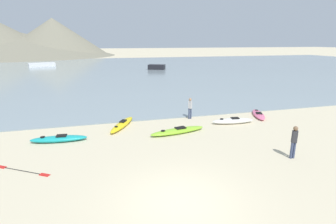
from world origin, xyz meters
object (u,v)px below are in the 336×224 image
object	(u,v)px
kayak_on_sand_4	(122,124)
kayak_on_sand_2	(178,131)
kayak_on_sand_1	(233,121)
kayak_on_sand_0	(258,114)
person_near_foreground	(294,140)
moored_boat_1	(157,67)
person_near_waterline	(190,107)
loose_paddle	(22,171)
moored_boat_0	(42,65)
kayak_on_sand_3	(59,139)

from	to	relation	value
kayak_on_sand_4	kayak_on_sand_2	bearing A→B (deg)	-34.78
kayak_on_sand_1	kayak_on_sand_2	bearing A→B (deg)	-168.37
kayak_on_sand_0	person_near_foreground	size ratio (longest dim) A/B	1.82
kayak_on_sand_4	moored_boat_1	world-z (taller)	moored_boat_1
kayak_on_sand_4	person_near_foreground	size ratio (longest dim) A/B	2.07
kayak_on_sand_1	kayak_on_sand_2	world-z (taller)	kayak_on_sand_1
kayak_on_sand_4	person_near_waterline	bearing A→B (deg)	6.29
person_near_foreground	kayak_on_sand_4	bearing A→B (deg)	136.49
kayak_on_sand_4	loose_paddle	size ratio (longest dim) A/B	1.36
moored_boat_0	loose_paddle	distance (m)	51.76
kayak_on_sand_2	kayak_on_sand_3	xyz separation A→B (m)	(-6.74, 0.46, 0.01)
kayak_on_sand_0	kayak_on_sand_3	world-z (taller)	kayak_on_sand_3
kayak_on_sand_2	kayak_on_sand_4	world-z (taller)	kayak_on_sand_4
kayak_on_sand_2	kayak_on_sand_4	bearing A→B (deg)	145.22
moored_boat_1	loose_paddle	world-z (taller)	moored_boat_1
kayak_on_sand_0	kayak_on_sand_4	world-z (taller)	kayak_on_sand_4
moored_boat_0	moored_boat_1	distance (m)	25.91
kayak_on_sand_0	kayak_on_sand_3	xyz separation A→B (m)	(-13.65, -1.54, 0.04)
person_near_foreground	moored_boat_1	distance (m)	40.54
kayak_on_sand_1	kayak_on_sand_4	distance (m)	7.38
person_near_waterline	loose_paddle	bearing A→B (deg)	-150.35
kayak_on_sand_2	loose_paddle	bearing A→B (deg)	-160.50
kayak_on_sand_2	kayak_on_sand_0	bearing A→B (deg)	16.10
person_near_foreground	person_near_waterline	xyz separation A→B (m)	(-2.43, 7.46, -0.05)
moored_boat_0	kayak_on_sand_3	bearing A→B (deg)	-79.50
person_near_foreground	moored_boat_0	size ratio (longest dim) A/B	0.28
person_near_foreground	kayak_on_sand_2	bearing A→B (deg)	131.30
person_near_waterline	moored_boat_1	distance (m)	33.40
kayak_on_sand_0	person_near_waterline	bearing A→B (deg)	172.28
kayak_on_sand_0	kayak_on_sand_1	xyz separation A→B (m)	(-2.74, -1.14, 0.06)
kayak_on_sand_0	moored_boat_0	bearing A→B (deg)	115.90
kayak_on_sand_4	moored_boat_1	size ratio (longest dim) A/B	0.92
moored_boat_1	loose_paddle	size ratio (longest dim) A/B	1.48
kayak_on_sand_0	moored_boat_1	world-z (taller)	moored_boat_1
kayak_on_sand_2	moored_boat_0	world-z (taller)	moored_boat_0
person_near_foreground	person_near_waterline	distance (m)	7.84
person_near_foreground	loose_paddle	bearing A→B (deg)	170.64
moored_boat_1	kayak_on_sand_3	bearing A→B (deg)	-111.25
kayak_on_sand_4	moored_boat_1	distance (m)	35.00
moored_boat_0	kayak_on_sand_0	bearing A→B (deg)	-64.10
person_near_foreground	moored_boat_1	xyz separation A→B (m)	(2.77, 40.44, -0.40)
kayak_on_sand_0	person_near_foreground	world-z (taller)	person_near_foreground
person_near_foreground	person_near_waterline	bearing A→B (deg)	108.04
kayak_on_sand_3	kayak_on_sand_4	world-z (taller)	kayak_on_sand_3
kayak_on_sand_2	moored_boat_1	world-z (taller)	moored_boat_1
kayak_on_sand_2	moored_boat_0	bearing A→B (deg)	107.89
moored_boat_1	moored_boat_0	bearing A→B (deg)	150.62
kayak_on_sand_1	loose_paddle	world-z (taller)	kayak_on_sand_1
kayak_on_sand_4	person_near_foreground	xyz separation A→B (m)	(7.29, -6.92, 0.76)
kayak_on_sand_4	kayak_on_sand_1	bearing A→B (deg)	-10.14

